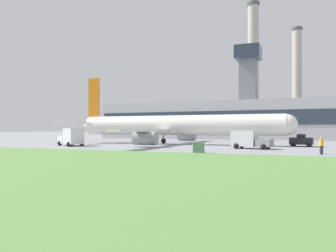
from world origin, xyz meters
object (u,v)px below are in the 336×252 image
(fuel_truck, at_px, (72,137))
(airplane, at_px, (174,126))
(baggage_truck, at_px, (249,140))
(pushback_tug, at_px, (301,141))
(ground_crew_person, at_px, (321,145))

(fuel_truck, bearing_deg, airplane, 40.42)
(airplane, distance_m, baggage_truck, 14.83)
(airplane, height_order, pushback_tug, airplane)
(fuel_truck, distance_m, ground_crew_person, 33.01)
(ground_crew_person, bearing_deg, pushback_tug, 96.80)
(airplane, height_order, fuel_truck, airplane)
(baggage_truck, relative_size, fuel_truck, 1.03)
(airplane, distance_m, pushback_tug, 19.15)
(airplane, relative_size, baggage_truck, 7.08)
(pushback_tug, relative_size, ground_crew_person, 1.90)
(pushback_tug, bearing_deg, baggage_truck, -126.15)
(airplane, bearing_deg, baggage_truck, -28.88)
(baggage_truck, relative_size, ground_crew_person, 2.98)
(baggage_truck, xyz_separation_m, ground_crew_person, (7.90, -6.75, -0.23))
(baggage_truck, bearing_deg, ground_crew_person, -40.51)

